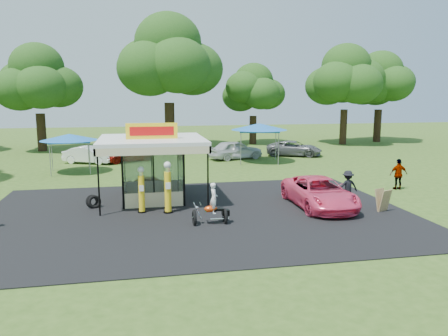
{
  "coord_description": "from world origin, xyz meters",
  "views": [
    {
      "loc": [
        -2.71,
        -17.96,
        5.65
      ],
      "look_at": [
        1.65,
        4.0,
        1.83
      ],
      "focal_mm": 35.0,
      "sensor_mm": 36.0,
      "label": 1
    }
  ],
  "objects_px": {
    "kiosk_car": "(152,184)",
    "bg_car_c": "(235,150)",
    "gas_station_kiosk": "(153,168)",
    "tent_west": "(69,138)",
    "spectator_east_b": "(399,174)",
    "tent_east": "(259,127)",
    "motorcycle": "(212,208)",
    "spectator_east_a": "(348,186)",
    "a_frame_sign": "(383,200)",
    "bg_car_b": "(126,154)",
    "bg_car_a": "(89,155)",
    "bg_car_d": "(294,148)",
    "gas_pump_left": "(141,191)",
    "gas_pump_right": "(168,189)",
    "pink_sedan": "(319,193)"
  },
  "relations": [
    {
      "from": "spectator_east_a",
      "to": "bg_car_a",
      "type": "relative_size",
      "value": 0.4
    },
    {
      "from": "spectator_east_a",
      "to": "spectator_east_b",
      "type": "bearing_deg",
      "value": -151.04
    },
    {
      "from": "gas_pump_right",
      "to": "bg_car_a",
      "type": "relative_size",
      "value": 0.59
    },
    {
      "from": "gas_pump_left",
      "to": "motorcycle",
      "type": "xyz_separation_m",
      "value": [
        3.0,
        -2.46,
        -0.34
      ]
    },
    {
      "from": "motorcycle",
      "to": "kiosk_car",
      "type": "height_order",
      "value": "motorcycle"
    },
    {
      "from": "bg_car_a",
      "to": "tent_east",
      "type": "xyz_separation_m",
      "value": [
        13.85,
        -2.01,
        2.23
      ]
    },
    {
      "from": "gas_station_kiosk",
      "to": "bg_car_b",
      "type": "height_order",
      "value": "gas_station_kiosk"
    },
    {
      "from": "kiosk_car",
      "to": "bg_car_d",
      "type": "height_order",
      "value": "bg_car_d"
    },
    {
      "from": "spectator_east_b",
      "to": "tent_east",
      "type": "distance_m",
      "value": 13.17
    },
    {
      "from": "bg_car_a",
      "to": "bg_car_c",
      "type": "relative_size",
      "value": 0.88
    },
    {
      "from": "a_frame_sign",
      "to": "bg_car_a",
      "type": "bearing_deg",
      "value": 109.71
    },
    {
      "from": "gas_station_kiosk",
      "to": "motorcycle",
      "type": "bearing_deg",
      "value": -63.42
    },
    {
      "from": "pink_sedan",
      "to": "bg_car_d",
      "type": "bearing_deg",
      "value": 74.07
    },
    {
      "from": "kiosk_car",
      "to": "bg_car_a",
      "type": "distance_m",
      "value": 12.64
    },
    {
      "from": "pink_sedan",
      "to": "bg_car_a",
      "type": "relative_size",
      "value": 1.28
    },
    {
      "from": "pink_sedan",
      "to": "spectator_east_a",
      "type": "height_order",
      "value": "spectator_east_a"
    },
    {
      "from": "pink_sedan",
      "to": "gas_pump_right",
      "type": "bearing_deg",
      "value": 177.89
    },
    {
      "from": "motorcycle",
      "to": "tent_east",
      "type": "xyz_separation_m",
      "value": [
        6.8,
        16.71,
        2.18
      ]
    },
    {
      "from": "motorcycle",
      "to": "spectator_east_a",
      "type": "relative_size",
      "value": 1.15
    },
    {
      "from": "pink_sedan",
      "to": "bg_car_c",
      "type": "distance_m",
      "value": 16.9
    },
    {
      "from": "a_frame_sign",
      "to": "tent_west",
      "type": "height_order",
      "value": "tent_west"
    },
    {
      "from": "gas_pump_right",
      "to": "tent_east",
      "type": "height_order",
      "value": "tent_east"
    },
    {
      "from": "gas_station_kiosk",
      "to": "spectator_east_b",
      "type": "relative_size",
      "value": 2.93
    },
    {
      "from": "bg_car_d",
      "to": "gas_pump_left",
      "type": "bearing_deg",
      "value": 165.33
    },
    {
      "from": "a_frame_sign",
      "to": "bg_car_b",
      "type": "distance_m",
      "value": 22.39
    },
    {
      "from": "bg_car_a",
      "to": "tent_east",
      "type": "height_order",
      "value": "tent_east"
    },
    {
      "from": "tent_west",
      "to": "gas_pump_right",
      "type": "bearing_deg",
      "value": -63.6
    },
    {
      "from": "a_frame_sign",
      "to": "pink_sedan",
      "type": "bearing_deg",
      "value": 132.19
    },
    {
      "from": "gas_station_kiosk",
      "to": "tent_west",
      "type": "relative_size",
      "value": 1.34
    },
    {
      "from": "bg_car_d",
      "to": "kiosk_car",
      "type": "bearing_deg",
      "value": 157.91
    },
    {
      "from": "a_frame_sign",
      "to": "spectator_east_b",
      "type": "relative_size",
      "value": 0.6
    },
    {
      "from": "spectator_east_b",
      "to": "bg_car_c",
      "type": "xyz_separation_m",
      "value": [
        -6.82,
        13.91,
        -0.11
      ]
    },
    {
      "from": "bg_car_d",
      "to": "a_frame_sign",
      "type": "bearing_deg",
      "value": -163.02
    },
    {
      "from": "tent_east",
      "to": "tent_west",
      "type": "bearing_deg",
      "value": -171.62
    },
    {
      "from": "gas_pump_right",
      "to": "a_frame_sign",
      "type": "height_order",
      "value": "gas_pump_right"
    },
    {
      "from": "spectator_east_b",
      "to": "tent_east",
      "type": "relative_size",
      "value": 0.4
    },
    {
      "from": "gas_station_kiosk",
      "to": "bg_car_b",
      "type": "xyz_separation_m",
      "value": [
        -1.72,
        14.21,
        -1.11
      ]
    },
    {
      "from": "gas_pump_left",
      "to": "pink_sedan",
      "type": "height_order",
      "value": "gas_pump_left"
    },
    {
      "from": "a_frame_sign",
      "to": "bg_car_b",
      "type": "height_order",
      "value": "bg_car_b"
    },
    {
      "from": "spectator_east_a",
      "to": "spectator_east_b",
      "type": "xyz_separation_m",
      "value": [
        4.38,
        2.2,
        0.08
      ]
    },
    {
      "from": "kiosk_car",
      "to": "bg_car_b",
      "type": "height_order",
      "value": "bg_car_b"
    },
    {
      "from": "bg_car_b",
      "to": "tent_west",
      "type": "bearing_deg",
      "value": 110.71
    },
    {
      "from": "bg_car_a",
      "to": "gas_station_kiosk",
      "type": "bearing_deg",
      "value": -137.14
    },
    {
      "from": "gas_pump_left",
      "to": "motorcycle",
      "type": "bearing_deg",
      "value": -39.26
    },
    {
      "from": "kiosk_car",
      "to": "bg_car_c",
      "type": "relative_size",
      "value": 0.59
    },
    {
      "from": "kiosk_car",
      "to": "spectator_east_b",
      "type": "xyz_separation_m",
      "value": [
        14.44,
        -2.18,
        0.44
      ]
    },
    {
      "from": "gas_pump_left",
      "to": "bg_car_b",
      "type": "bearing_deg",
      "value": 93.82
    },
    {
      "from": "gas_pump_left",
      "to": "bg_car_a",
      "type": "distance_m",
      "value": 16.76
    },
    {
      "from": "pink_sedan",
      "to": "spectator_east_b",
      "type": "xyz_separation_m",
      "value": [
        6.31,
        2.98,
        0.17
      ]
    },
    {
      "from": "a_frame_sign",
      "to": "spectator_east_a",
      "type": "xyz_separation_m",
      "value": [
        -0.76,
        2.17,
        0.28
      ]
    }
  ]
}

